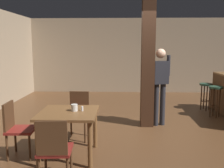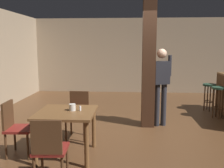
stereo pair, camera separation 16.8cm
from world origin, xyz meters
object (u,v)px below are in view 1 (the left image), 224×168
object	(u,v)px
chair_west	(17,126)
bar_stool_near	(216,94)
bar_stool_mid	(206,90)
napkin_cup	(74,108)
standing_person	(160,81)
chair_north	(78,112)
chair_south	(54,148)
dining_table	(69,120)
salt_shaker	(82,109)

from	to	relation	value
chair_west	bar_stool_near	distance (m)	4.69
bar_stool_mid	napkin_cup	bearing A→B (deg)	-135.84
bar_stool_mid	standing_person	bearing A→B (deg)	-136.90
chair_west	chair_north	bearing A→B (deg)	45.74
bar_stool_near	napkin_cup	bearing A→B (deg)	-143.53
chair_south	standing_person	world-z (taller)	standing_person
standing_person	chair_west	bearing A→B (deg)	-146.12
chair_west	napkin_cup	distance (m)	0.97
dining_table	standing_person	size ratio (longest dim) A/B	0.53
chair_south	standing_person	xyz separation A→B (m)	(1.72, 2.54, 0.50)
dining_table	bar_stool_near	xyz separation A→B (m)	(3.20, 2.35, -0.03)
dining_table	bar_stool_near	world-z (taller)	bar_stool_near
dining_table	chair_north	size ratio (longest dim) A/B	1.02
bar_stool_near	bar_stool_mid	xyz separation A→B (m)	(0.00, 0.73, -0.02)
bar_stool_near	bar_stool_mid	bearing A→B (deg)	89.62
standing_person	bar_stool_near	distance (m)	1.70
bar_stool_mid	bar_stool_near	bearing A→B (deg)	-90.38
bar_stool_near	salt_shaker	bearing A→B (deg)	-142.43
salt_shaker	standing_person	distance (m)	2.21
chair_south	standing_person	bearing A→B (deg)	55.93
salt_shaker	bar_stool_mid	world-z (taller)	salt_shaker
chair_north	napkin_cup	world-z (taller)	chair_north
napkin_cup	bar_stool_near	bearing A→B (deg)	36.47
chair_north	bar_stool_near	world-z (taller)	chair_north
chair_south	bar_stool_mid	xyz separation A→B (m)	(3.22, 3.94, 0.06)
chair_north	standing_person	size ratio (longest dim) A/B	0.52
chair_south	bar_stool_near	xyz separation A→B (m)	(3.21, 3.21, 0.08)
chair_west	chair_south	distance (m)	1.17
chair_north	bar_stool_mid	xyz separation A→B (m)	(3.19, 2.24, 0.06)
standing_person	dining_table	bearing A→B (deg)	-135.47
chair_west	chair_south	bearing A→B (deg)	-45.15
bar_stool_near	dining_table	bearing A→B (deg)	-143.67
dining_table	chair_south	bearing A→B (deg)	-90.72
bar_stool_near	standing_person	bearing A→B (deg)	-155.64
bar_stool_mid	dining_table	bearing A→B (deg)	-136.13
chair_south	napkin_cup	world-z (taller)	chair_south
standing_person	bar_stool_mid	bearing A→B (deg)	43.10
dining_table	standing_person	bearing A→B (deg)	44.53
dining_table	napkin_cup	size ratio (longest dim) A/B	8.39
napkin_cup	bar_stool_mid	bearing A→B (deg)	44.16
salt_shaker	napkin_cup	bearing A→B (deg)	-178.17
chair_south	bar_stool_near	size ratio (longest dim) A/B	1.13
chair_north	salt_shaker	size ratio (longest dim) A/B	11.85
bar_stool_mid	chair_north	bearing A→B (deg)	-144.96
dining_table	chair_north	distance (m)	0.85
chair_south	dining_table	bearing A→B (deg)	89.28
napkin_cup	bar_stool_mid	world-z (taller)	napkin_cup
chair_south	napkin_cup	distance (m)	0.96
salt_shaker	bar_stool_mid	size ratio (longest dim) A/B	0.10
chair_west	standing_person	size ratio (longest dim) A/B	0.52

